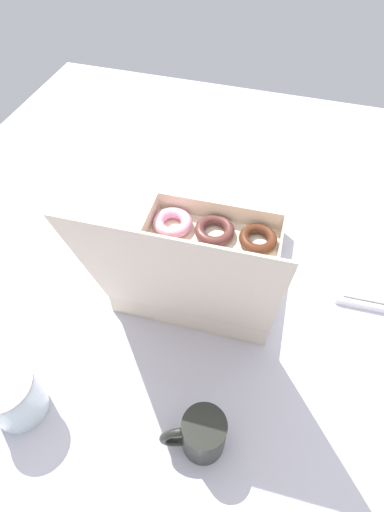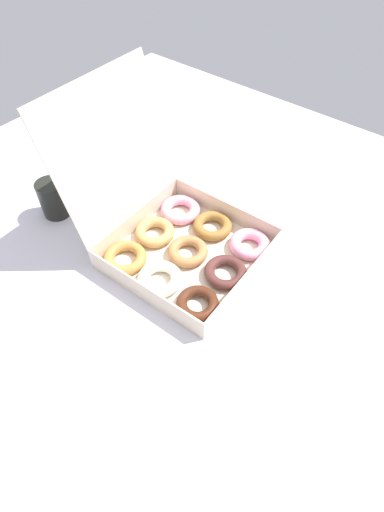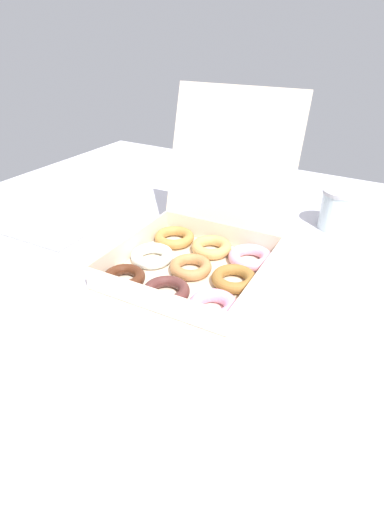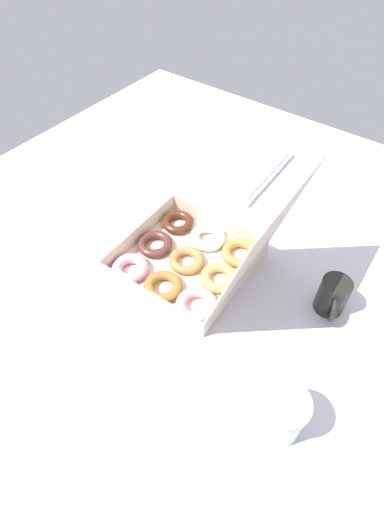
# 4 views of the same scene
# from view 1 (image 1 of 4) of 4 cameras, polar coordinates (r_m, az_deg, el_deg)

# --- Properties ---
(ground_plane) EXTENTS (1.80, 1.80, 0.02)m
(ground_plane) POSITION_cam_1_polar(r_m,az_deg,el_deg) (0.98, 4.69, -3.05)
(ground_plane) COLOR silver
(donut_box) EXTENTS (0.38, 0.45, 0.39)m
(donut_box) POSITION_cam_1_polar(r_m,az_deg,el_deg) (0.93, 1.26, -1.45)
(donut_box) COLOR beige
(donut_box) RESTS_ON ground_plane
(coffee_mug) EXTENTS (0.11, 0.08, 0.10)m
(coffee_mug) POSITION_cam_1_polar(r_m,az_deg,el_deg) (0.75, 1.34, -24.15)
(coffee_mug) COLOR black
(coffee_mug) RESTS_ON ground_plane
(glass_jar) EXTENTS (0.10, 0.10, 0.12)m
(glass_jar) POSITION_cam_1_polar(r_m,az_deg,el_deg) (0.83, -24.23, -17.77)
(glass_jar) COLOR silver
(glass_jar) RESTS_ON ground_plane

